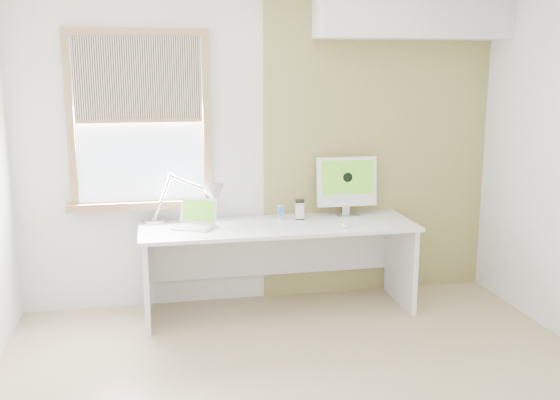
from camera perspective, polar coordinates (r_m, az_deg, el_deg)
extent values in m
cube|color=tan|center=(4.12, 3.02, -16.90)|extent=(4.00, 3.50, 0.02)
cube|color=white|center=(5.38, -1.50, 4.63)|extent=(4.00, 0.02, 2.60)
cube|color=white|center=(2.07, 15.67, -7.27)|extent=(4.00, 0.02, 2.60)
cube|color=#9F994C|center=(5.62, 8.67, 4.80)|extent=(2.00, 0.02, 2.60)
cube|color=white|center=(5.51, 11.70, 16.03)|extent=(1.60, 0.40, 0.42)
cube|color=#9B754D|center=(5.27, -18.17, 6.65)|extent=(0.06, 0.06, 1.42)
cube|color=#9B754D|center=(5.25, -6.53, 7.14)|extent=(0.06, 0.06, 1.42)
cube|color=#9B754D|center=(5.23, -12.70, 14.37)|extent=(1.00, 0.06, 0.06)
cube|color=#9B754D|center=(5.31, -12.05, -0.42)|extent=(1.20, 0.14, 0.06)
cube|color=#D1E2F9|center=(5.25, -12.36, 6.94)|extent=(1.00, 0.01, 1.30)
cube|color=beige|center=(5.19, -12.52, 10.48)|extent=(0.98, 0.02, 0.65)
cube|color=#9B754D|center=(5.21, -12.37, 6.91)|extent=(0.98, 0.03, 0.03)
cube|color=white|center=(5.13, -0.12, -2.37)|extent=(2.20, 0.70, 0.03)
cube|color=white|center=(5.14, -11.77, -6.83)|extent=(0.04, 0.64, 0.70)
cube|color=white|center=(5.52, 10.68, -5.48)|extent=(0.04, 0.64, 0.70)
cube|color=white|center=(5.50, -0.78, -4.25)|extent=(2.08, 0.02, 0.48)
cylinder|color=silver|center=(5.29, -11.09, -1.85)|extent=(0.21, 0.21, 0.02)
sphere|color=silver|center=(5.28, -11.10, -1.66)|extent=(0.06, 0.06, 0.05)
cylinder|color=silver|center=(5.23, -10.41, 0.22)|extent=(0.17, 0.06, 0.36)
sphere|color=silver|center=(5.18, -9.71, 2.14)|extent=(0.05, 0.05, 0.04)
cylinder|color=silver|center=(5.15, -7.97, 1.46)|extent=(0.32, 0.14, 0.14)
sphere|color=silver|center=(5.11, -6.21, 0.77)|extent=(0.05, 0.05, 0.04)
cone|color=silver|center=(5.11, -5.87, 0.44)|extent=(0.23, 0.27, 0.22)
cube|color=silver|center=(5.05, -7.70, -2.40)|extent=(0.37, 0.34, 0.02)
cube|color=#B2B5B7|center=(5.05, -7.70, -2.30)|extent=(0.29, 0.24, 0.00)
cube|color=silver|center=(5.13, -7.23, -0.95)|extent=(0.30, 0.20, 0.20)
cube|color=#4B901B|center=(5.12, -7.26, -0.97)|extent=(0.26, 0.17, 0.16)
cylinder|color=silver|center=(5.30, 0.06, -1.64)|extent=(0.07, 0.07, 0.02)
cube|color=silver|center=(5.28, 0.06, -1.00)|extent=(0.05, 0.01, 0.10)
cube|color=#194C99|center=(5.28, 0.07, -1.02)|extent=(0.04, 0.00, 0.07)
cube|color=silver|center=(5.32, 1.77, -0.85)|extent=(0.09, 0.13, 0.15)
cube|color=black|center=(5.30, 1.77, -0.09)|extent=(0.10, 0.13, 0.01)
cube|color=black|center=(5.33, 1.76, -1.59)|extent=(0.10, 0.13, 0.01)
cube|color=silver|center=(5.46, 5.94, -1.34)|extent=(0.19, 0.17, 0.01)
cube|color=silver|center=(5.47, 5.87, -0.37)|extent=(0.06, 0.02, 0.17)
cube|color=white|center=(5.42, 5.94, 1.64)|extent=(0.51, 0.10, 0.42)
cube|color=#4B901B|center=(5.39, 6.04, 2.02)|extent=(0.45, 0.04, 0.28)
cylinder|color=black|center=(5.38, 6.05, 2.02)|extent=(0.08, 0.01, 0.08)
cube|color=white|center=(5.16, 7.42, -2.11)|extent=(0.45, 0.19, 0.02)
cube|color=white|center=(5.16, 7.42, -2.01)|extent=(0.42, 0.15, 0.00)
ellipsoid|color=white|center=(5.05, 5.76, -2.30)|extent=(0.08, 0.11, 0.03)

